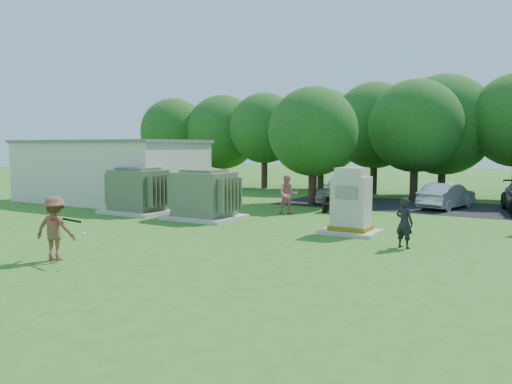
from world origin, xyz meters
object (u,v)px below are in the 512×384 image
Objects in this scene: picnic_table at (344,202)px; person_at_picnic at (288,194)px; transformer_left at (138,192)px; transformer_right at (204,196)px; car_silver_a at (447,196)px; batter at (55,228)px; car_white at (343,189)px; generator_cabinet at (351,205)px; person_by_generator at (404,223)px.

picnic_table is 1.00× the size of person_at_picnic.
transformer_right is (3.70, 0.00, 0.00)m from transformer_left.
transformer_left is 0.79× the size of car_silver_a.
batter is (1.07, -8.13, -0.11)m from transformer_right.
transformer_right is 9.00m from car_white.
transformer_right is 1.31× the size of generator_cabinet.
transformer_left is at bearing 50.89° from car_silver_a.
picnic_table is 7.93m from person_by_generator.
generator_cabinet is at bearing 94.24° from car_silver_a.
car_white is (2.87, 8.53, -0.23)m from transformer_right.
picnic_table is 1.16× the size of person_by_generator.
transformer_right reaches higher than person_at_picnic.
batter reaches higher than car_white.
picnic_table is at bearing 60.26° from car_silver_a.
transformer_left is 3.70m from transformer_right.
car_white is (-5.83, 10.36, -0.02)m from person_by_generator.
batter is (4.77, -8.13, -0.11)m from transformer_left.
car_white is at bearing 16.14° from car_silver_a.
car_white is at bearing 52.34° from person_at_picnic.
generator_cabinet is at bearing -71.18° from person_at_picnic.
batter is at bearing -128.89° from person_at_picnic.
batter is at bearing -124.62° from generator_cabinet.
generator_cabinet is 1.30× the size of person_at_picnic.
transformer_right is at bearing 61.48° from car_silver_a.
batter is 18.22m from car_silver_a.
person_by_generator reaches higher than car_silver_a.
car_white is 1.15× the size of car_silver_a.
person_by_generator is 0.35× the size of car_white.
generator_cabinet is 1.50× the size of person_by_generator.
person_at_picnic is at bearing -115.34° from batter.
car_white is at bearing -40.85° from person_by_generator.
picnic_table is 0.47× the size of car_silver_a.
transformer_right is 0.69× the size of car_white.
transformer_right is 1.97× the size of person_by_generator.
transformer_right is at bearing -132.23° from picnic_table.
batter is 0.39× the size of car_white.
person_by_generator is at bearing -56.68° from picnic_table.
transformer_left is at bearing 174.42° from person_at_picnic.
generator_cabinet is 9.10m from car_silver_a.
transformer_left is at bearing 11.37° from person_by_generator.
person_at_picnic is 0.41× the size of car_white.
transformer_left is at bearing 178.45° from generator_cabinet.
picnic_table is at bearing -123.01° from batter.
batter is (-3.28, -12.92, 0.38)m from picnic_table.
batter is at bearing 81.87° from car_silver_a.
transformer_right reaches higher than car_silver_a.
car_silver_a is (1.65, 8.94, -0.38)m from generator_cabinet.
car_silver_a is at bearing 46.75° from transformer_right.
batter is 1.12× the size of person_by_generator.
picnic_table is (8.05, 4.80, -0.50)m from transformer_left.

